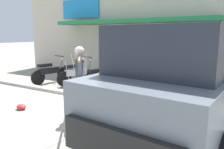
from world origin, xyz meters
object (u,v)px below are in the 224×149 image
(fruit_vendor, at_px, (80,77))
(fruit_basket_left_side, at_px, (80,129))
(motorcycle_third_in_row, at_px, (102,78))
(fruit_basket_right_side, at_px, (82,102))
(motorcycle_second_in_row, at_px, (77,73))
(motorcycle_nearest_shop, at_px, (50,72))
(parked_truck, at_px, (188,77))
(motorcycle_end_of_row, at_px, (132,81))
(plastic_litter_bag, at_px, (21,107))

(fruit_vendor, xyz_separation_m, fruit_basket_left_side, (0.58, -0.75, -0.90))
(fruit_basket_left_side, bearing_deg, motorcycle_third_in_row, 116.49)
(fruit_basket_right_side, distance_m, motorcycle_second_in_row, 2.67)
(fruit_basket_left_side, height_order, motorcycle_nearest_shop, fruit_basket_left_side)
(motorcycle_nearest_shop, distance_m, motorcycle_third_in_row, 2.54)
(motorcycle_nearest_shop, bearing_deg, motorcycle_third_in_row, -0.63)
(fruit_basket_right_side, bearing_deg, fruit_vendor, -52.16)
(motorcycle_second_in_row, relative_size, motorcycle_third_in_row, 0.98)
(fruit_basket_left_side, bearing_deg, parked_truck, 33.84)
(motorcycle_nearest_shop, bearing_deg, fruit_basket_left_side, -37.68)
(fruit_vendor, xyz_separation_m, motorcycle_third_in_row, (-0.99, 2.40, -0.53))
(fruit_vendor, distance_m, motorcycle_end_of_row, 2.53)
(motorcycle_third_in_row, height_order, plastic_litter_bag, motorcycle_third_in_row)
(fruit_basket_left_side, relative_size, motorcycle_end_of_row, 0.82)
(fruit_vendor, bearing_deg, fruit_basket_left_side, -52.23)
(fruit_vendor, bearing_deg, motorcycle_end_of_row, 86.27)
(plastic_litter_bag, bearing_deg, motorcycle_third_in_row, 76.14)
(motorcycle_third_in_row, relative_size, motorcycle_end_of_row, 1.00)
(fruit_basket_left_side, bearing_deg, fruit_basket_right_side, 127.81)
(motorcycle_second_in_row, xyz_separation_m, parked_truck, (4.71, -2.27, 0.68))
(motorcycle_nearest_shop, distance_m, plastic_litter_bag, 3.41)
(motorcycle_end_of_row, distance_m, plastic_litter_bag, 3.45)
(fruit_basket_right_side, height_order, motorcycle_second_in_row, fruit_basket_right_side)
(fruit_basket_left_side, relative_size, fruit_basket_right_side, 1.00)
(motorcycle_second_in_row, bearing_deg, motorcycle_end_of_row, -5.63)
(fruit_basket_left_side, xyz_separation_m, motorcycle_second_in_row, (-2.93, 3.47, 0.38))
(motorcycle_nearest_shop, xyz_separation_m, plastic_litter_bag, (1.85, -2.84, -0.38))
(fruit_vendor, distance_m, motorcycle_third_in_row, 2.65)
(fruit_basket_left_side, bearing_deg, plastic_litter_bag, 171.68)
(fruit_basket_right_side, relative_size, motorcycle_third_in_row, 0.81)
(fruit_basket_left_side, height_order, motorcycle_second_in_row, fruit_basket_left_side)
(parked_truck, distance_m, plastic_litter_bag, 4.27)
(motorcycle_second_in_row, relative_size, motorcycle_end_of_row, 0.98)
(fruit_vendor, xyz_separation_m, parked_truck, (2.36, 0.45, 0.15))
(plastic_litter_bag, bearing_deg, motorcycle_end_of_row, 57.44)
(fruit_vendor, distance_m, fruit_basket_right_side, 1.31)
(motorcycle_end_of_row, xyz_separation_m, parked_truck, (2.20, -2.02, 0.68))
(fruit_vendor, bearing_deg, fruit_basket_right_side, 127.84)
(parked_truck, height_order, plastic_litter_bag, parked_truck)
(fruit_basket_left_side, bearing_deg, fruit_vendor, 127.77)
(fruit_basket_left_side, xyz_separation_m, parked_truck, (1.78, 1.20, 1.06))
(motorcycle_nearest_shop, xyz_separation_m, parked_truck, (5.89, -1.98, 0.68))
(motorcycle_third_in_row, bearing_deg, motorcycle_nearest_shop, 179.37)
(motorcycle_nearest_shop, bearing_deg, plastic_litter_bag, -57.00)
(parked_truck, xyz_separation_m, plastic_litter_bag, (-4.05, -0.87, -1.06))
(fruit_basket_left_side, height_order, fruit_basket_right_side, same)
(fruit_vendor, distance_m, motorcycle_second_in_row, 3.63)
(fruit_vendor, bearing_deg, plastic_litter_bag, -166.12)
(fruit_basket_left_side, relative_size, motorcycle_nearest_shop, 0.80)
(fruit_basket_right_side, xyz_separation_m, motorcycle_third_in_row, (-0.41, 1.65, 0.38))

